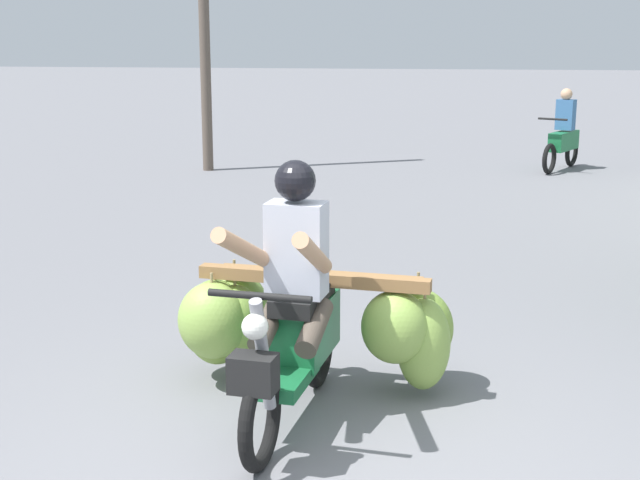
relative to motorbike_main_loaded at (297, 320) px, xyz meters
name	(u,v)px	position (x,y,z in m)	size (l,w,h in m)	color
motorbike_main_loaded	(297,320)	(0.00, 0.00, 0.00)	(1.86, 1.89, 1.58)	black
motorbike_distant_ahead_left	(563,137)	(2.69, 10.47, 0.07)	(0.83, 1.50, 1.40)	black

